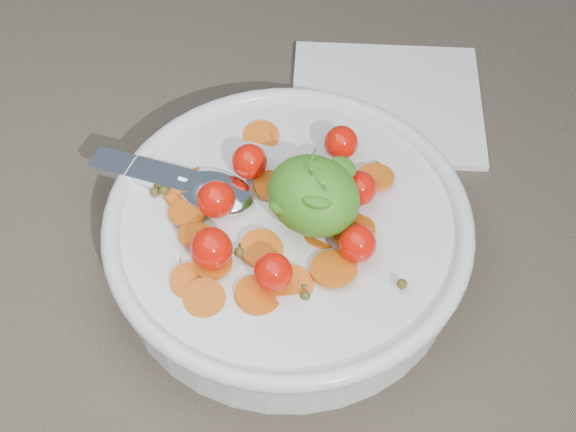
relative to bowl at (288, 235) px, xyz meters
The scene contains 3 objects.
ground 0.03m from the bowl, 146.35° to the right, with size 6.00×6.00×0.00m, color #746653.
bowl is the anchor object (origin of this frame).
napkin 0.18m from the bowl, 102.05° to the left, with size 0.16×0.14×0.01m, color white.
Camera 1 is at (0.23, -0.25, 0.49)m, focal length 50.00 mm.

